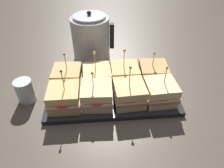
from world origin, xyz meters
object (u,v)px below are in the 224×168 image
at_px(serving_platter, 112,94).
at_px(sandwich_back_center_right, 125,75).
at_px(sandwich_front_far_left, 64,97).
at_px(sandwich_front_center_left, 97,95).
at_px(sandwich_front_center_right, 129,94).
at_px(drinking_glass, 25,90).
at_px(kettle_steel, 91,38).
at_px(sandwich_front_far_right, 160,92).
at_px(sandwich_back_center_left, 97,77).
at_px(sandwich_back_far_left, 68,77).
at_px(sandwich_back_far_right, 153,73).

distance_m(serving_platter, sandwich_back_center_right, 0.10).
distance_m(sandwich_front_far_left, sandwich_front_center_left, 0.12).
distance_m(sandwich_front_center_left, sandwich_front_center_right, 0.12).
bearing_deg(sandwich_front_far_left, drinking_glass, 157.87).
xyz_separation_m(sandwich_front_center_right, kettle_steel, (-0.14, 0.36, 0.05)).
xyz_separation_m(sandwich_front_far_left, sandwich_front_far_right, (0.35, 0.00, -0.00)).
bearing_deg(sandwich_back_center_left, kettle_steel, 95.10).
relative_size(serving_platter, sandwich_front_center_right, 3.20).
relative_size(sandwich_back_center_left, kettle_steel, 0.62).
distance_m(sandwich_front_far_left, kettle_steel, 0.38).
height_order(sandwich_back_far_left, sandwich_back_center_right, same).
distance_m(sandwich_front_center_left, sandwich_back_center_right, 0.16).
height_order(sandwich_front_far_left, drinking_glass, sandwich_front_far_left).
bearing_deg(drinking_glass, sandwich_back_center_left, 11.13).
relative_size(sandwich_front_far_left, sandwich_back_center_left, 1.08).
relative_size(sandwich_back_far_right, kettle_steel, 0.58).
relative_size(sandwich_front_far_left, sandwich_front_center_right, 1.01).
bearing_deg(sandwich_back_center_right, sandwich_front_center_left, -134.92).
height_order(serving_platter, sandwich_front_center_left, sandwich_front_center_left).
xyz_separation_m(sandwich_front_far_left, sandwich_back_center_right, (0.23, 0.12, 0.00)).
height_order(sandwich_back_far_left, drinking_glass, sandwich_back_far_left).
relative_size(sandwich_back_center_left, drinking_glass, 1.59).
bearing_deg(sandwich_back_far_right, drinking_glass, -173.81).
bearing_deg(sandwich_front_center_left, serving_platter, 44.12).
bearing_deg(sandwich_back_center_right, sandwich_back_far_left, 179.94).
xyz_separation_m(sandwich_front_far_left, sandwich_back_far_right, (0.35, 0.12, -0.00)).
bearing_deg(sandwich_front_far_left, kettle_steel, 74.97).
bearing_deg(sandwich_front_far_left, sandwich_back_far_right, 18.61).
xyz_separation_m(serving_platter, sandwich_back_far_right, (0.18, 0.06, 0.05)).
distance_m(sandwich_front_center_right, sandwich_front_far_right, 0.12).
height_order(serving_platter, sandwich_back_far_right, sandwich_back_far_right).
relative_size(sandwich_front_far_right, drinking_glass, 1.57).
xyz_separation_m(sandwich_back_center_right, sandwich_back_far_right, (0.12, -0.00, -0.00)).
distance_m(sandwich_front_center_left, sandwich_back_center_left, 0.12).
bearing_deg(sandwich_back_center_right, serving_platter, -133.95).
bearing_deg(sandwich_back_center_left, drinking_glass, -168.87).
height_order(sandwich_front_far_left, sandwich_back_center_right, sandwich_front_far_left).
height_order(sandwich_front_far_left, sandwich_front_far_right, sandwich_front_far_left).
distance_m(serving_platter, drinking_glass, 0.33).
bearing_deg(sandwich_back_center_left, sandwich_front_center_left, -91.55).
bearing_deg(sandwich_front_far_left, sandwich_front_far_right, 0.28).
bearing_deg(sandwich_back_center_right, kettle_steel, 118.90).
relative_size(sandwich_front_center_right, drinking_glass, 1.70).
bearing_deg(sandwich_front_far_right, sandwich_front_far_left, -179.72).
bearing_deg(sandwich_front_center_right, kettle_steel, 110.72).
height_order(sandwich_back_center_right, drinking_glass, sandwich_back_center_right).
relative_size(sandwich_back_far_left, sandwich_back_center_right, 1.00).
height_order(sandwich_front_center_right, kettle_steel, kettle_steel).
bearing_deg(sandwich_front_far_left, sandwich_front_center_left, 1.08).
distance_m(sandwich_front_far_right, kettle_steel, 0.45).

